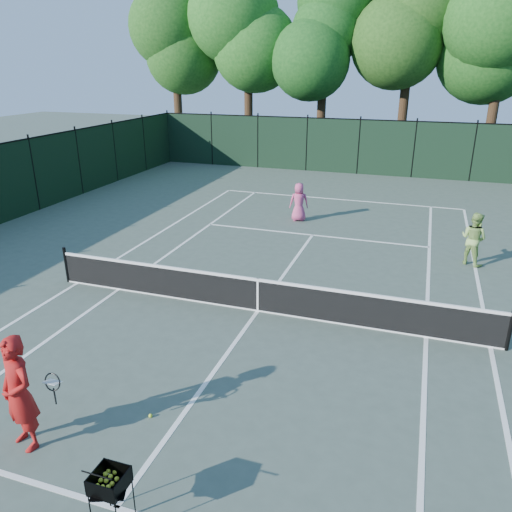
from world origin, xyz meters
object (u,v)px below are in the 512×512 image
(player_green, at_px, (474,239))
(loose_ball_midcourt, at_px, (151,416))
(ball_hopper, at_px, (109,481))
(player_pink, at_px, (299,202))
(coach, at_px, (19,394))

(player_green, bearing_deg, loose_ball_midcourt, 93.30)
(player_green, xyz_separation_m, loose_ball_midcourt, (-5.85, -9.73, -0.81))
(loose_ball_midcourt, bearing_deg, ball_hopper, -73.08)
(ball_hopper, height_order, loose_ball_midcourt, ball_hopper)
(player_pink, height_order, ball_hopper, player_pink)
(player_pink, distance_m, ball_hopper, 14.66)
(player_green, xyz_separation_m, ball_hopper, (-5.22, -11.82, -0.12))
(ball_hopper, bearing_deg, player_pink, 72.77)
(ball_hopper, bearing_deg, player_green, 44.80)
(player_pink, relative_size, loose_ball_midcourt, 22.57)
(loose_ball_midcourt, bearing_deg, coach, -141.97)
(player_pink, xyz_separation_m, ball_hopper, (1.06, -14.62, -0.05))
(coach, distance_m, ball_hopper, 2.39)
(coach, height_order, loose_ball_midcourt, coach)
(player_pink, height_order, loose_ball_midcourt, player_pink)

